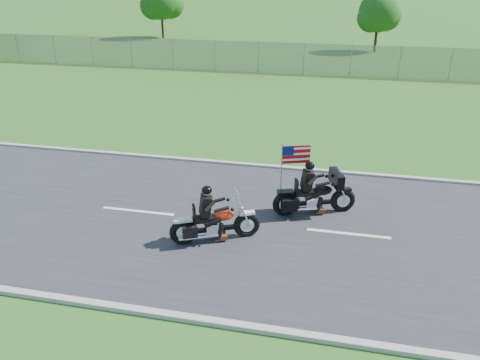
# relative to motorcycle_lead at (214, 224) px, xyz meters

# --- Properties ---
(ground) EXTENTS (420.00, 420.00, 0.00)m
(ground) POSITION_rel_motorcycle_lead_xyz_m (-0.57, 1.02, -0.51)
(ground) COLOR #284A17
(ground) RESTS_ON ground
(road) EXTENTS (120.00, 8.00, 0.04)m
(road) POSITION_rel_motorcycle_lead_xyz_m (-0.57, 1.02, -0.49)
(road) COLOR #28282B
(road) RESTS_ON ground
(curb_north) EXTENTS (120.00, 0.18, 0.12)m
(curb_north) POSITION_rel_motorcycle_lead_xyz_m (-0.57, 5.07, -0.46)
(curb_north) COLOR #9E9B93
(curb_north) RESTS_ON ground
(curb_south) EXTENTS (120.00, 0.18, 0.12)m
(curb_south) POSITION_rel_motorcycle_lead_xyz_m (-0.57, -3.03, -0.46)
(curb_south) COLOR #9E9B93
(curb_south) RESTS_ON ground
(fence) EXTENTS (60.00, 0.03, 2.00)m
(fence) POSITION_rel_motorcycle_lead_xyz_m (-5.57, 21.02, 0.49)
(fence) COLOR gray
(fence) RESTS_ON ground
(tree_fence_near) EXTENTS (3.52, 3.28, 4.75)m
(tree_fence_near) POSITION_rel_motorcycle_lead_xyz_m (5.48, 31.05, 2.46)
(tree_fence_near) COLOR #382316
(tree_fence_near) RESTS_ON ground
(tree_fence_mid) EXTENTS (3.96, 3.69, 5.30)m
(tree_fence_mid) POSITION_rel_motorcycle_lead_xyz_m (-14.52, 35.06, 2.79)
(tree_fence_mid) COLOR #382316
(tree_fence_mid) RESTS_ON ground
(motorcycle_lead) EXTENTS (2.24, 1.24, 1.61)m
(motorcycle_lead) POSITION_rel_motorcycle_lead_xyz_m (0.00, 0.00, 0.00)
(motorcycle_lead) COLOR black
(motorcycle_lead) RESTS_ON ground
(motorcycle_follow) EXTENTS (2.36, 1.20, 2.04)m
(motorcycle_follow) POSITION_rel_motorcycle_lead_xyz_m (2.43, 2.02, 0.05)
(motorcycle_follow) COLOR black
(motorcycle_follow) RESTS_ON ground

